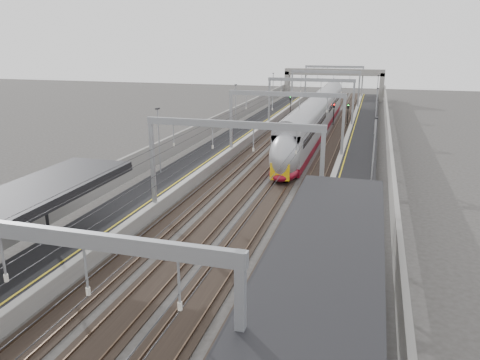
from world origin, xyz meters
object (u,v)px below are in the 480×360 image
Objects in this scene: train at (315,121)px; bench at (315,309)px; overbridge at (334,76)px; signal_green at (290,102)px.

bench is at bearing -82.60° from train.
bench is at bearing -85.22° from overbridge.
bench is at bearing -78.90° from signal_green.
overbridge is at bearing 78.43° from signal_green.
train is at bearing 97.40° from bench.
train reaches higher than signal_green.
bench is 66.27m from signal_green.
train reaches higher than bench.
train is at bearing -69.96° from signal_green.
overbridge reaches higher than signal_green.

